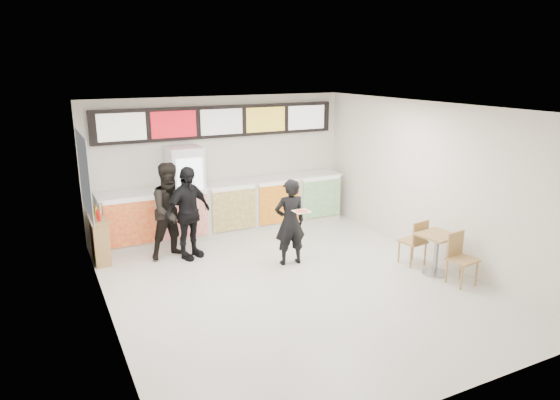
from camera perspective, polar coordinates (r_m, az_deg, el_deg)
floor at (r=8.75m, az=1.46°, el=-9.48°), size 7.00×7.00×0.00m
ceiling at (r=7.98m, az=1.61°, el=10.49°), size 7.00×7.00×0.00m
wall_back at (r=11.37m, az=-6.78°, el=4.17°), size 6.00×0.00×6.00m
wall_left at (r=7.38m, az=-19.54°, el=-2.67°), size 0.00×7.00×7.00m
wall_right at (r=9.97m, az=16.96°, el=2.05°), size 0.00×7.00×7.00m
service_counter at (r=11.22m, az=-5.92°, el=-0.84°), size 5.56×0.77×1.14m
menu_board at (r=11.15m, az=-6.78°, el=8.89°), size 5.50×0.14×0.70m
drinks_fridge at (r=10.84m, az=-10.64°, el=0.77°), size 0.70×0.67×2.00m
mirror_panel at (r=9.69m, az=-21.49°, el=2.80°), size 0.01×2.00×1.50m
customer_main at (r=9.30m, az=1.14°, el=-2.54°), size 0.64×0.45×1.65m
customer_left at (r=9.82m, az=-12.24°, el=-1.20°), size 1.03×0.88×1.88m
customer_mid at (r=9.72m, az=-10.49°, el=-1.47°), size 1.15×0.84×1.82m
pizza_slice at (r=8.82m, az=2.51°, el=-1.27°), size 0.36×0.36×0.02m
cafe_table at (r=9.37m, az=17.48°, el=-5.08°), size 0.67×1.56×0.89m
condiment_ledge at (r=10.12m, az=-19.88°, el=-4.26°), size 0.31×0.77×1.03m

